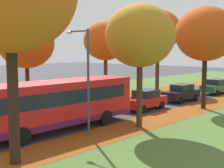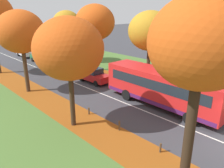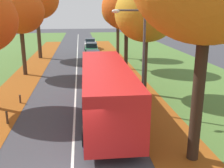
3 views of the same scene
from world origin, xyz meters
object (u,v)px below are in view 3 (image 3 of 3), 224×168
Objects in this scene: tree_right_mid at (127,8)px; car_red_lead at (96,69)px; tree_left_mid at (20,12)px; bollard_fourth at (20,99)px; car_black_following at (93,58)px; streetlamp_right at (138,50)px; car_green_third_in_line at (92,49)px; car_white_fourth_in_line at (90,44)px; bus at (106,88)px; bollard_third at (7,118)px; tree_right_far at (118,11)px; tree_right_near at (146,13)px.

car_red_lead is at bearing -133.31° from tree_right_mid.
tree_left_mid is 9.87m from bollard_fourth.
tree_left_mid is at bearing -152.23° from car_black_following.
bollard_fourth is at bearing 160.56° from streetlamp_right.
car_black_following is at bearing -91.34° from car_green_third_in_line.
bollard_fourth is 0.13× the size of car_green_third_in_line.
bus is at bearing -90.48° from car_white_fourth_in_line.
tree_right_mid is 7.23m from car_red_lead.
tree_right_mid reaches higher than car_black_following.
car_green_third_in_line is 5.62m from car_white_fourth_in_line.
bus is 2.44× the size of car_black_following.
car_white_fourth_in_line is (-1.65, 27.11, -2.92)m from streetlamp_right.
bollard_third is at bearing -104.00° from car_green_third_in_line.
car_black_following is at bearing 65.11° from bollard_fourth.
tree_right_mid reaches higher than tree_right_far.
car_red_lead is 18.64m from car_white_fourth_in_line.
car_black_following reaches higher than bollard_fourth.
car_green_third_in_line is (0.17, 7.33, 0.00)m from car_black_following.
streetlamp_right reaches higher than bollard_third.
streetlamp_right is 1.40× the size of car_white_fourth_in_line.
tree_right_far is 1.80× the size of car_red_lead.
tree_right_far is (9.99, 7.98, -0.01)m from tree_left_mid.
car_red_lead is at bearing 60.02° from bollard_third.
car_white_fourth_in_line is at bearing 78.64° from bollard_third.
bollard_fourth is 0.13× the size of car_white_fourth_in_line.
bollard_fourth is 19.73m from car_green_third_in_line.
bollard_third is at bearing -109.83° from car_black_following.
tree_right_mid is at bearing 55.82° from bollard_third.
car_green_third_in_line is (-3.22, 2.82, -4.93)m from tree_right_far.
tree_left_mid is 12.68m from bollard_third.
tree_right_near is 0.73× the size of bus.
tree_right_near is 1.79× the size of car_white_fourth_in_line.
car_black_following is (-1.87, 14.16, -2.92)m from streetlamp_right.
car_black_following is 1.00× the size of car_white_fourth_in_line.
streetlamp_right is at bearing -94.64° from tree_right_far.
tree_right_mid reaches higher than car_white_fourth_in_line.
car_green_third_in_line is at bearing 94.53° from streetlamp_right.
car_white_fourth_in_line is (6.83, 16.43, -4.95)m from tree_left_mid.
bollard_third is (-8.76, -19.39, -5.39)m from tree_right_far.
car_white_fourth_in_line is at bearing 93.48° from streetlamp_right.
tree_right_near is 18.90m from car_green_third_in_line.
tree_right_mid reaches higher than bollard_third.
car_black_following is at bearing -126.95° from tree_right_far.
car_green_third_in_line is at bearing 138.74° from tree_right_far.
streetlamp_right reaches higher than car_green_third_in_line.
streetlamp_right is (8.48, -10.68, -2.02)m from tree_left_mid.
car_white_fourth_in_line is (5.59, 27.83, 0.46)m from bollard_third.
tree_left_mid is 1.01× the size of tree_right_near.
tree_right_far is at bearing 61.43° from bollard_fourth.
tree_right_mid is at bearing 46.69° from car_red_lead.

